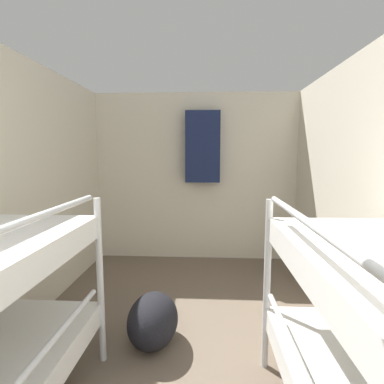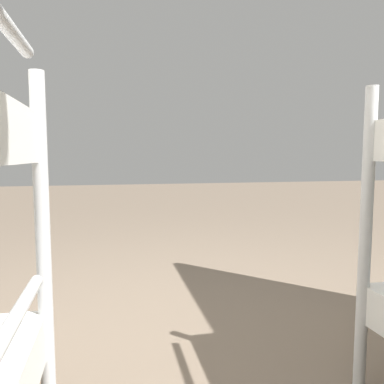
# 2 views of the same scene
# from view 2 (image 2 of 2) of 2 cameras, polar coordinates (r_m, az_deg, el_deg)

# --- Properties ---
(ground_plane) EXTENTS (20.00, 20.00, 0.00)m
(ground_plane) POSITION_cam_2_polar(r_m,az_deg,el_deg) (1.99, -0.95, -21.03)
(ground_plane) COLOR #6B5B4C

